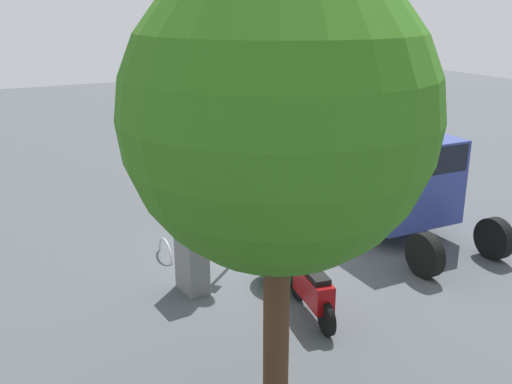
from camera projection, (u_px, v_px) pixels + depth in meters
name	position (u px, v px, depth m)	size (l,w,h in m)	color
ground_plane	(263.00, 263.00, 12.33)	(60.00, 60.00, 0.00)	#484C51
box_truck_near	(350.00, 149.00, 15.00)	(7.36, 2.33, 3.00)	black
motorcycle	(313.00, 290.00, 10.07)	(1.80, 0.64, 1.20)	black
stop_sign	(234.00, 171.00, 11.78)	(0.71, 0.33, 2.98)	#9E9EA3
street_tree	(279.00, 116.00, 6.90)	(3.78, 3.78, 5.85)	#47301E
utility_cabinet	(192.00, 260.00, 10.98)	(0.67, 0.41, 1.26)	slate
bike_rack_hoop	(166.00, 257.00, 12.60)	(0.85, 0.85, 0.05)	#B7B7BC
shrub_near_sign	(197.00, 213.00, 14.34)	(0.88, 0.72, 0.60)	#40733A
shrub_mid_verge	(280.00, 264.00, 11.35)	(1.14, 0.93, 0.78)	#277C36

